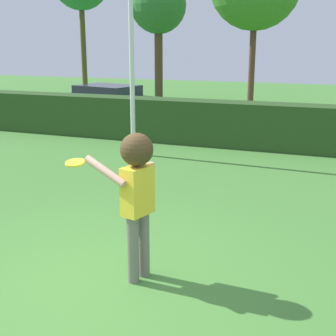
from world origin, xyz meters
The scene contains 7 objects.
ground_plane centered at (0.00, 0.00, 0.00)m, with size 60.00×60.00×0.00m, color #468135.
person centered at (0.43, 0.35, 1.20)m, with size 0.83×0.55×1.81m.
frisbee centered at (-0.40, 0.36, 1.39)m, with size 0.24×0.24×0.06m.
lamppost centered at (-2.41, 6.30, 3.04)m, with size 0.24×0.24×5.45m.
hedge_row centered at (0.00, 8.19, 0.62)m, with size 27.81×0.90×1.23m, color #2A481F.
parked_car_green centered at (-5.87, 11.42, 0.69)m, with size 4.47×2.59×1.25m.
willow_tree centered at (-5.77, 16.38, 4.38)m, with size 2.56×2.56×5.74m.
Camera 1 is at (2.60, -4.33, 2.79)m, focal length 49.56 mm.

